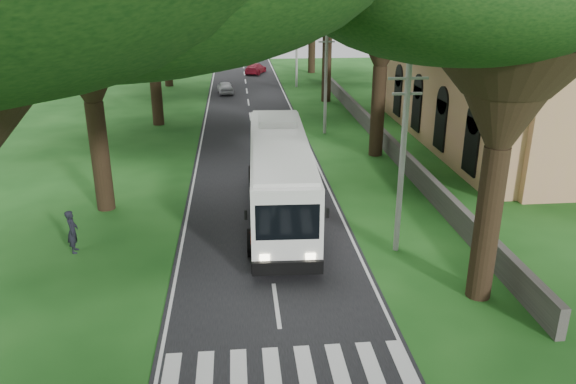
{
  "coord_description": "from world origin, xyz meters",
  "views": [
    {
      "loc": [
        -1.22,
        -15.4,
        10.96
      ],
      "look_at": [
        0.96,
        7.69,
        2.2
      ],
      "focal_mm": 35.0,
      "sensor_mm": 36.0,
      "label": 1
    }
  ],
  "objects_px": {
    "pole_mid": "(326,78)",
    "pedestrian": "(73,231)",
    "distant_car_a": "(225,87)",
    "pole_far": "(297,48)",
    "distant_car_c": "(255,68)",
    "coach_bus": "(280,174)",
    "church": "(516,75)",
    "pole_near": "(402,158)"
  },
  "relations": [
    {
      "from": "pole_near",
      "to": "coach_bus",
      "type": "bearing_deg",
      "value": 136.79
    },
    {
      "from": "pedestrian",
      "to": "pole_far",
      "type": "bearing_deg",
      "value": -25.26
    },
    {
      "from": "pedestrian",
      "to": "distant_car_c",
      "type": "bearing_deg",
      "value": -17.0
    },
    {
      "from": "coach_bus",
      "to": "pole_mid",
      "type": "bearing_deg",
      "value": 75.26
    },
    {
      "from": "pole_far",
      "to": "pedestrian",
      "type": "xyz_separation_m",
      "value": [
        -13.82,
        -38.9,
        -3.22
      ]
    },
    {
      "from": "pole_mid",
      "to": "pedestrian",
      "type": "relative_size",
      "value": 4.19
    },
    {
      "from": "pole_far",
      "to": "distant_car_a",
      "type": "bearing_deg",
      "value": -157.11
    },
    {
      "from": "pole_far",
      "to": "church",
      "type": "bearing_deg",
      "value": -63.18
    },
    {
      "from": "pole_far",
      "to": "pedestrian",
      "type": "relative_size",
      "value": 4.19
    },
    {
      "from": "church",
      "to": "distant_car_c",
      "type": "height_order",
      "value": "church"
    },
    {
      "from": "pole_far",
      "to": "coach_bus",
      "type": "distance_m",
      "value": 35.96
    },
    {
      "from": "pole_far",
      "to": "coach_bus",
      "type": "relative_size",
      "value": 0.6
    },
    {
      "from": "church",
      "to": "pole_mid",
      "type": "distance_m",
      "value": 13.16
    },
    {
      "from": "coach_bus",
      "to": "distant_car_a",
      "type": "xyz_separation_m",
      "value": [
        -3.03,
        32.32,
        -1.45
      ]
    },
    {
      "from": "pedestrian",
      "to": "pole_mid",
      "type": "bearing_deg",
      "value": -41.88
    },
    {
      "from": "distant_car_a",
      "to": "distant_car_c",
      "type": "relative_size",
      "value": 0.81
    },
    {
      "from": "pole_mid",
      "to": "distant_car_a",
      "type": "relative_size",
      "value": 2.18
    },
    {
      "from": "pole_near",
      "to": "pole_far",
      "type": "xyz_separation_m",
      "value": [
        0.0,
        40.0,
        0.0
      ]
    },
    {
      "from": "coach_bus",
      "to": "pedestrian",
      "type": "distance_m",
      "value": 9.78
    },
    {
      "from": "pole_mid",
      "to": "coach_bus",
      "type": "relative_size",
      "value": 0.6
    },
    {
      "from": "distant_car_c",
      "to": "pedestrian",
      "type": "xyz_separation_m",
      "value": [
        -9.71,
        -48.55,
        0.27
      ]
    },
    {
      "from": "church",
      "to": "distant_car_c",
      "type": "distance_m",
      "value": 38.11
    },
    {
      "from": "coach_bus",
      "to": "distant_car_a",
      "type": "relative_size",
      "value": 3.63
    },
    {
      "from": "church",
      "to": "pedestrian",
      "type": "xyz_separation_m",
      "value": [
        -26.19,
        -14.45,
        -3.95
      ]
    },
    {
      "from": "pole_mid",
      "to": "distant_car_a",
      "type": "xyz_separation_m",
      "value": [
        -7.73,
        16.74,
        -3.52
      ]
    },
    {
      "from": "distant_car_c",
      "to": "pedestrian",
      "type": "distance_m",
      "value": 49.51
    },
    {
      "from": "church",
      "to": "distant_car_a",
      "type": "relative_size",
      "value": 6.53
    },
    {
      "from": "pedestrian",
      "to": "distant_car_a",
      "type": "bearing_deg",
      "value": -15.4
    },
    {
      "from": "distant_car_c",
      "to": "distant_car_a",
      "type": "bearing_deg",
      "value": 93.22
    },
    {
      "from": "pole_mid",
      "to": "pedestrian",
      "type": "bearing_deg",
      "value": -126.18
    },
    {
      "from": "pole_mid",
      "to": "pedestrian",
      "type": "xyz_separation_m",
      "value": [
        -13.82,
        -18.9,
        -3.22
      ]
    },
    {
      "from": "pole_far",
      "to": "distant_car_c",
      "type": "bearing_deg",
      "value": 113.1
    },
    {
      "from": "distant_car_a",
      "to": "distant_car_c",
      "type": "height_order",
      "value": "distant_car_c"
    },
    {
      "from": "distant_car_a",
      "to": "pedestrian",
      "type": "relative_size",
      "value": 1.92
    },
    {
      "from": "pole_far",
      "to": "distant_car_c",
      "type": "distance_m",
      "value": 11.06
    },
    {
      "from": "pole_mid",
      "to": "coach_bus",
      "type": "height_order",
      "value": "pole_mid"
    },
    {
      "from": "coach_bus",
      "to": "distant_car_a",
      "type": "bearing_deg",
      "value": 97.39
    },
    {
      "from": "church",
      "to": "pole_far",
      "type": "xyz_separation_m",
      "value": [
        -12.36,
        24.45,
        -0.73
      ]
    },
    {
      "from": "pole_mid",
      "to": "distant_car_a",
      "type": "height_order",
      "value": "pole_mid"
    },
    {
      "from": "church",
      "to": "coach_bus",
      "type": "relative_size",
      "value": 1.8
    },
    {
      "from": "pole_near",
      "to": "pedestrian",
      "type": "height_order",
      "value": "pole_near"
    },
    {
      "from": "church",
      "to": "pedestrian",
      "type": "distance_m",
      "value": 30.17
    }
  ]
}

